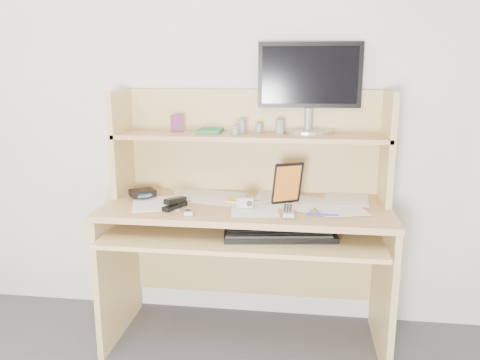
# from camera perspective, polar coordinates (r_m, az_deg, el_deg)

# --- Properties ---
(back_wall) EXTENTS (3.60, 0.04, 2.50)m
(back_wall) POSITION_cam_1_polar(r_m,az_deg,el_deg) (2.55, 1.65, 9.88)
(back_wall) COLOR white
(back_wall) RESTS_ON floor
(desk) EXTENTS (1.40, 0.70, 1.30)m
(desk) POSITION_cam_1_polar(r_m,az_deg,el_deg) (2.41, 0.98, -3.71)
(desk) COLOR tan
(desk) RESTS_ON floor
(paper_clutter) EXTENTS (1.32, 0.54, 0.01)m
(paper_clutter) POSITION_cam_1_polar(r_m,az_deg,el_deg) (2.32, 0.76, -2.88)
(paper_clutter) COLOR silver
(paper_clutter) RESTS_ON desk
(keyboard) EXTENTS (0.53, 0.25, 0.04)m
(keyboard) POSITION_cam_1_polar(r_m,az_deg,el_deg) (2.16, 4.88, -6.56)
(keyboard) COLOR black
(keyboard) RESTS_ON desk
(tv_remote) EXTENTS (0.06, 0.18, 0.02)m
(tv_remote) POSITION_cam_1_polar(r_m,az_deg,el_deg) (2.17, 5.83, -3.74)
(tv_remote) COLOR #A9AAA4
(tv_remote) RESTS_ON paper_clutter
(flip_phone) EXTENTS (0.05, 0.08, 0.02)m
(flip_phone) POSITION_cam_1_polar(r_m,az_deg,el_deg) (2.16, -6.31, -3.77)
(flip_phone) COLOR #A8A8AA
(flip_phone) RESTS_ON paper_clutter
(stapler) EXTENTS (0.10, 0.15, 0.05)m
(stapler) POSITION_cam_1_polar(r_m,az_deg,el_deg) (2.26, -7.97, -2.77)
(stapler) COLOR black
(stapler) RESTS_ON paper_clutter
(wallet) EXTENTS (0.16, 0.15, 0.03)m
(wallet) POSITION_cam_1_polar(r_m,az_deg,el_deg) (2.50, -11.80, -1.53)
(wallet) COLOR black
(wallet) RESTS_ON paper_clutter
(sticky_note_pad) EXTENTS (0.09, 0.09, 0.01)m
(sticky_note_pad) POSITION_cam_1_polar(r_m,az_deg,el_deg) (2.37, -0.65, -2.51)
(sticky_note_pad) COLOR yellow
(sticky_note_pad) RESTS_ON desk
(digital_camera) EXTENTS (0.08, 0.04, 0.05)m
(digital_camera) POSITION_cam_1_polar(r_m,az_deg,el_deg) (2.24, 0.65, -2.75)
(digital_camera) COLOR #B6B6B9
(digital_camera) RESTS_ON paper_clutter
(game_case) EXTENTS (0.14, 0.08, 0.21)m
(game_case) POSITION_cam_1_polar(r_m,az_deg,el_deg) (2.29, 5.81, -0.39)
(game_case) COLOR black
(game_case) RESTS_ON paper_clutter
(blue_pen) EXTENTS (0.15, 0.01, 0.01)m
(blue_pen) POSITION_cam_1_polar(r_m,az_deg,el_deg) (2.15, 9.98, -4.16)
(blue_pen) COLOR #1B31D0
(blue_pen) RESTS_ON paper_clutter
(card_box) EXTENTS (0.07, 0.04, 0.09)m
(card_box) POSITION_cam_1_polar(r_m,az_deg,el_deg) (2.49, -7.73, 6.83)
(card_box) COLOR maroon
(card_box) RESTS_ON desk
(shelf_book) EXTENTS (0.12, 0.17, 0.02)m
(shelf_book) POSITION_cam_1_polar(r_m,az_deg,el_deg) (2.46, -3.69, 5.99)
(shelf_book) COLOR #317C43
(shelf_book) RESTS_ON desk
(chip_stack_a) EXTENTS (0.04, 0.04, 0.05)m
(chip_stack_a) POSITION_cam_1_polar(r_m,az_deg,el_deg) (2.43, 2.29, 6.33)
(chip_stack_a) COLOR black
(chip_stack_a) RESTS_ON desk
(chip_stack_b) EXTENTS (0.06, 0.06, 0.07)m
(chip_stack_b) POSITION_cam_1_polar(r_m,az_deg,el_deg) (2.40, 4.87, 6.49)
(chip_stack_b) COLOR white
(chip_stack_b) RESTS_ON desk
(chip_stack_c) EXTENTS (0.05, 0.05, 0.05)m
(chip_stack_c) POSITION_cam_1_polar(r_m,az_deg,el_deg) (2.36, -0.59, 6.11)
(chip_stack_c) COLOR black
(chip_stack_c) RESTS_ON desk
(chip_stack_d) EXTENTS (0.05, 0.05, 0.07)m
(chip_stack_d) POSITION_cam_1_polar(r_m,az_deg,el_deg) (2.43, 0.24, 6.56)
(chip_stack_d) COLOR white
(chip_stack_d) RESTS_ON desk
(monitor) EXTENTS (0.53, 0.27, 0.46)m
(monitor) POSITION_cam_1_polar(r_m,az_deg,el_deg) (2.48, 8.46, 11.41)
(monitor) COLOR #A8A8AD
(monitor) RESTS_ON desk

